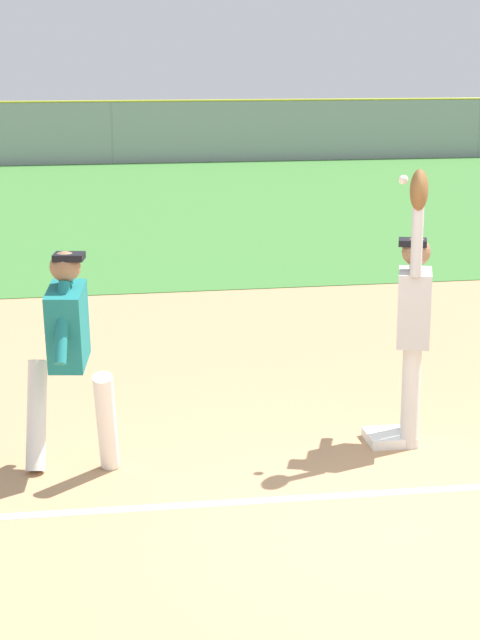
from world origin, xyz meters
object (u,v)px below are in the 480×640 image
first_base (389,437)px  parked_car_green (74,131)px  parked_car_white (226,130)px  fielder (414,312)px  runner (68,346)px  parked_car_tan (351,129)px  baseball (403,180)px

first_base → parked_car_green: parked_car_green is taller
parked_car_white → first_base: bearing=-92.4°
fielder → runner: fielder is taller
parked_car_white → parked_car_tan: size_ratio=1.02×
first_base → parked_car_green: size_ratio=0.08×
parked_car_white → parked_car_tan: same height
fielder → parked_car_green: (-1.68, 29.18, -0.45)m
baseball → parked_car_green: 29.24m
first_base → parked_car_white: 29.07m
parked_car_green → parked_car_tan: (9.63, -0.52, 0.00)m
fielder → parked_car_tan: 29.74m
runner → parked_car_green: (1.07, 29.27, -0.32)m
parked_car_green → parked_car_tan: same height
parked_car_green → fielder: bearing=-79.9°
fielder → parked_car_white: bearing=-77.3°
first_base → fielder: bearing=-20.9°
runner → parked_car_green: runner is taller
runner → parked_car_white: 29.66m
first_base → baseball: 2.14m
baseball → runner: bearing=-177.6°
first_base → baseball: size_ratio=5.14×
parked_car_tan → fielder: bearing=-106.6°
baseball → parked_car_white: bearing=82.8°
runner → baseball: bearing=13.3°
fielder → parked_car_white: fielder is taller
parked_car_green → parked_car_white: bearing=3.6°
first_base → fielder: fielder is taller
baseball → parked_car_green: (-1.56, 29.16, -1.50)m
runner → parked_car_white: (6.29, 28.98, -0.32)m
fielder → parked_car_green: 29.23m
first_base → parked_car_tan: bearing=74.2°
runner → baseball: size_ratio=23.24×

